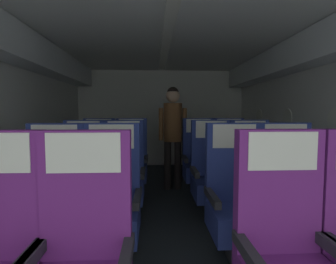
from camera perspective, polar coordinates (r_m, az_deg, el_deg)
The scene contains 16 objects.
ground at distance 3.02m, azimuth 0.34°, elevation -19.08°, with size 3.90×6.64×0.02m, color #23282D.
fuselage_shell at distance 3.07m, azimuth 0.06°, elevation 11.33°, with size 3.78×6.29×2.16m.
seat_a_right_window at distance 1.58m, azimuth 24.50°, elevation -23.65°, with size 0.49×0.50×1.10m.
seat_b_left_window at distance 2.35m, azimuth -23.67°, elevation -14.14°, with size 0.49×0.50×1.10m.
seat_b_left_aisle at distance 2.25m, azimuth -12.23°, elevation -14.75°, with size 0.49×0.50×1.10m.
seat_b_right_aisle at distance 2.49m, azimuth 24.61°, elevation -13.13°, with size 0.49×0.50×1.10m.
seat_b_right_window at distance 2.31m, azimuth 14.54°, elevation -14.27°, with size 0.49×0.50×1.10m.
seat_c_left_window at distance 3.15m, azimuth -17.96°, elevation -9.31°, with size 0.49×0.50×1.10m.
seat_c_left_aisle at distance 3.07m, azimuth -9.59°, elevation -9.52°, with size 0.49×0.50×1.10m.
seat_c_right_aisle at distance 3.25m, azimuth 17.65°, elevation -8.88°, with size 0.49×0.50×1.10m.
seat_c_right_window at distance 3.14m, azimuth 9.55°, elevation -9.21°, with size 0.49×0.50×1.10m.
seat_d_left_window at distance 3.97m, azimuth -14.81°, elevation -6.43°, with size 0.49×0.50×1.10m.
seat_d_left_aisle at distance 3.92m, azimuth -7.94°, elevation -6.48°, with size 0.49×0.50×1.10m.
seat_d_right_aisle at distance 4.08m, azimuth 13.26°, elevation -6.14°, with size 0.49×0.50×1.10m.
seat_d_right_window at distance 3.94m, azimuth 6.72°, elevation -6.40°, with size 0.49×0.50×1.10m.
flight_attendant at distance 4.04m, azimuth 1.04°, elevation 1.12°, with size 0.43×0.28×1.57m.
Camera 1 is at (-0.16, 0.36, 1.19)m, focal length 28.27 mm.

